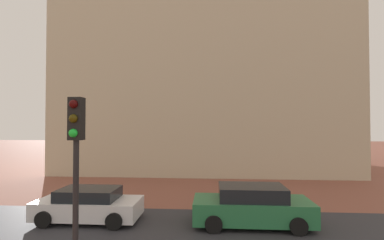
# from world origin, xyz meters

# --- Properties ---
(ground_plane) EXTENTS (120.00, 120.00, 0.00)m
(ground_plane) POSITION_xyz_m (0.00, 10.00, 0.00)
(ground_plane) COLOR brown
(street_asphalt_strip) EXTENTS (120.00, 6.46, 0.00)m
(street_asphalt_strip) POSITION_xyz_m (0.00, 7.42, 0.00)
(street_asphalt_strip) COLOR #2D2D33
(street_asphalt_strip) RESTS_ON ground_plane
(landmark_building) EXTENTS (24.38, 15.32, 37.05)m
(landmark_building) POSITION_xyz_m (-0.01, 25.49, 10.24)
(landmark_building) COLOR beige
(landmark_building) RESTS_ON ground_plane
(car_green) EXTENTS (4.56, 2.07, 1.54)m
(car_green) POSITION_xyz_m (2.47, 8.84, 0.74)
(car_green) COLOR #287042
(car_green) RESTS_ON ground_plane
(car_white) EXTENTS (4.18, 1.95, 1.33)m
(car_white) POSITION_xyz_m (-4.14, 8.84, 0.65)
(car_white) COLOR silver
(car_white) RESTS_ON ground_plane
(traffic_light_pole) EXTENTS (0.28, 0.34, 4.50)m
(traffic_light_pole) POSITION_xyz_m (-1.96, 3.46, 3.15)
(traffic_light_pole) COLOR black
(traffic_light_pole) RESTS_ON ground_plane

